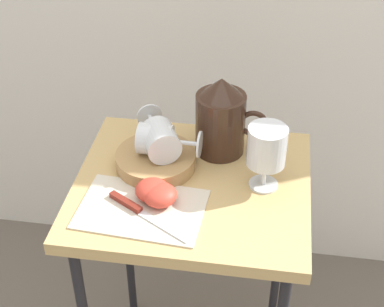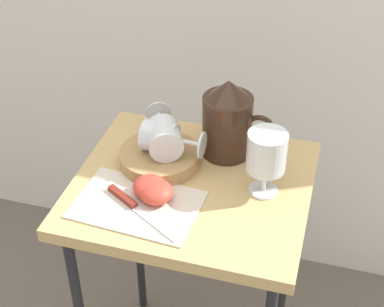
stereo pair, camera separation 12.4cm
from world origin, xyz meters
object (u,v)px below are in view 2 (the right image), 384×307
at_px(pitcher, 228,124).
at_px(apple_half_left, 150,187).
at_px(wine_glass_tipped_near, 162,137).
at_px(wine_glass_upright, 266,155).
at_px(basket_tray, 159,158).
at_px(apple_half_right, 156,192).
at_px(table, 192,209).
at_px(wine_glass_tipped_far, 164,137).
at_px(knife, 132,205).

distance_m(pitcher, apple_half_left, 0.24).
bearing_deg(wine_glass_tipped_near, wine_glass_upright, -8.71).
distance_m(basket_tray, apple_half_left, 0.11).
xyz_separation_m(pitcher, apple_half_right, (-0.10, -0.21, -0.05)).
bearing_deg(wine_glass_upright, apple_half_left, -160.66).
relative_size(wine_glass_tipped_near, apple_half_right, 1.96).
xyz_separation_m(table, wine_glass_upright, (0.16, 0.01, 0.18)).
bearing_deg(wine_glass_tipped_near, wine_glass_tipped_far, -6.87).
bearing_deg(wine_glass_upright, apple_half_right, -156.13).
bearing_deg(table, wine_glass_tipped_far, 147.31).
xyz_separation_m(apple_half_right, knife, (-0.04, -0.03, -0.02)).
height_order(basket_tray, pitcher, pitcher).
distance_m(basket_tray, apple_half_right, 0.13).
distance_m(wine_glass_tipped_far, knife, 0.18).
height_order(wine_glass_tipped_far, apple_half_left, wine_glass_tipped_far).
bearing_deg(apple_half_right, wine_glass_upright, 23.87).
distance_m(wine_glass_tipped_near, knife, 0.18).
bearing_deg(table, wine_glass_tipped_near, 148.62).
height_order(pitcher, knife, pitcher).
relative_size(table, knife, 3.73).
xyz_separation_m(table, basket_tray, (-0.09, 0.05, 0.10)).
bearing_deg(basket_tray, wine_glass_upright, -7.19).
height_order(pitcher, apple_half_left, pitcher).
xyz_separation_m(wine_glass_tipped_far, apple_half_left, (0.00, -0.12, -0.05)).
xyz_separation_m(table, pitcher, (0.05, 0.13, 0.16)).
xyz_separation_m(wine_glass_tipped_far, apple_half_right, (0.02, -0.13, -0.05)).
bearing_deg(pitcher, basket_tray, -147.78).
bearing_deg(wine_glass_tipped_far, wine_glass_tipped_near, 173.13).
distance_m(basket_tray, wine_glass_tipped_near, 0.05).
bearing_deg(wine_glass_tipped_near, apple_half_left, -85.06).
distance_m(basket_tray, wine_glass_tipped_far, 0.06).
bearing_deg(wine_glass_tipped_near, knife, -94.53).
bearing_deg(basket_tray, pitcher, 32.22).
bearing_deg(knife, wine_glass_tipped_near, 85.47).
height_order(basket_tray, wine_glass_tipped_near, wine_glass_tipped_near).
relative_size(pitcher, apple_half_right, 2.63).
height_order(apple_half_right, knife, apple_half_right).
relative_size(wine_glass_tipped_far, apple_half_left, 2.25).
bearing_deg(apple_half_left, knife, -116.26).
height_order(pitcher, wine_glass_tipped_near, pitcher).
relative_size(pitcher, knife, 1.01).
height_order(basket_tray, wine_glass_upright, wine_glass_upright).
relative_size(basket_tray, wine_glass_tipped_near, 1.27).
xyz_separation_m(wine_glass_upright, apple_half_left, (-0.23, -0.08, -0.07)).
bearing_deg(basket_tray, apple_half_left, -81.97).
distance_m(wine_glass_upright, apple_half_left, 0.25).
height_order(wine_glass_upright, knife, wine_glass_upright).
distance_m(wine_glass_upright, knife, 0.30).
distance_m(table, pitcher, 0.21).
distance_m(table, apple_half_left, 0.14).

